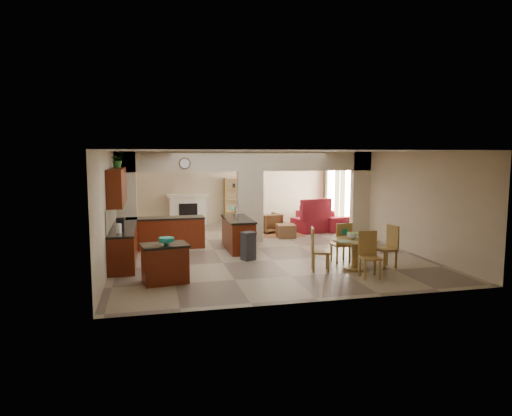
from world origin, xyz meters
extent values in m
plane|color=gray|center=(0.00, 0.00, 0.00)|extent=(10.00, 10.00, 0.00)
plane|color=white|center=(0.00, 0.00, 2.80)|extent=(10.00, 10.00, 0.00)
plane|color=#CCB295|center=(0.00, 5.00, 1.40)|extent=(8.00, 0.00, 8.00)
plane|color=#CCB295|center=(0.00, -5.00, 1.40)|extent=(8.00, 0.00, 8.00)
plane|color=#CCB295|center=(-4.00, 0.00, 1.40)|extent=(0.00, 10.00, 10.00)
plane|color=#CCB295|center=(4.00, 0.00, 1.40)|extent=(0.00, 10.00, 10.00)
cube|color=#CCB295|center=(-3.70, 1.00, 1.40)|extent=(0.60, 0.25, 2.80)
cube|color=#CCB295|center=(0.00, 1.00, 1.10)|extent=(0.80, 0.25, 2.20)
cube|color=#CCB295|center=(3.70, 1.00, 1.40)|extent=(0.60, 0.25, 2.80)
cube|color=#CCB295|center=(0.00, 1.00, 2.50)|extent=(8.00, 0.25, 0.60)
cube|color=#490F08|center=(-3.70, -0.80, 0.43)|extent=(0.60, 3.20, 0.86)
cube|color=black|center=(-3.70, -0.80, 0.89)|extent=(0.62, 3.22, 0.05)
cube|color=tan|center=(-3.98, -0.80, 1.20)|extent=(0.02, 3.20, 0.55)
cube|color=#490F08|center=(-2.60, 0.57, 0.43)|extent=(2.20, 0.60, 0.86)
cube|color=black|center=(-2.60, 0.57, 0.89)|extent=(2.22, 0.62, 0.05)
cube|color=#490F08|center=(-3.82, -0.80, 1.92)|extent=(0.35, 2.40, 0.90)
cube|color=#490F08|center=(-0.60, -0.10, 0.43)|extent=(0.65, 1.80, 0.86)
cube|color=black|center=(-0.60, -0.10, 0.89)|extent=(0.70, 1.85, 0.05)
cube|color=silver|center=(-0.60, -0.95, 0.42)|extent=(0.58, 0.04, 0.70)
cylinder|color=#492318|center=(-2.00, 0.85, 2.45)|extent=(0.34, 0.03, 0.34)
cube|color=brown|center=(1.20, 2.10, 0.01)|extent=(1.60, 1.30, 0.01)
cube|color=beige|center=(-1.60, 4.84, 0.55)|extent=(1.40, 0.28, 1.10)
cube|color=black|center=(-1.60, 4.70, 0.50)|extent=(0.70, 0.04, 0.70)
cube|color=beige|center=(-1.60, 4.82, 1.15)|extent=(1.60, 0.35, 0.10)
cube|color=olive|center=(0.35, 4.82, 0.90)|extent=(1.00, 0.32, 1.80)
cube|color=white|center=(3.97, 2.30, 1.20)|extent=(0.02, 0.90, 1.90)
cube|color=white|center=(3.97, 4.00, 1.20)|extent=(0.02, 0.90, 1.90)
cube|color=white|center=(3.97, 3.15, 1.05)|extent=(0.02, 0.70, 2.10)
cube|color=#3C2018|center=(3.93, 1.70, 1.20)|extent=(0.10, 0.28, 2.30)
cube|color=#3C2018|center=(3.93, 2.90, 1.20)|extent=(0.10, 0.28, 2.30)
cube|color=#3C2018|center=(3.93, 3.40, 1.20)|extent=(0.10, 0.28, 2.30)
cube|color=#3C2018|center=(3.93, 4.60, 1.20)|extent=(0.10, 0.28, 2.30)
cylinder|color=white|center=(1.50, 3.00, 2.56)|extent=(1.00, 1.00, 0.10)
cube|color=#490F08|center=(-2.75, -3.05, 0.39)|extent=(1.00, 0.77, 0.78)
cube|color=black|center=(-2.75, -3.05, 0.81)|extent=(1.05, 0.83, 0.05)
cylinder|color=#159180|center=(-2.71, -3.12, 0.91)|extent=(0.32, 0.32, 0.15)
cube|color=#2C2C2F|center=(-0.59, -1.42, 0.34)|extent=(0.40, 0.37, 0.67)
cylinder|color=olive|center=(1.66, -2.96, 0.70)|extent=(1.06, 1.06, 0.04)
cylinder|color=olive|center=(1.66, -2.96, 0.36)|extent=(0.15, 0.15, 0.68)
cylinder|color=olive|center=(1.66, -2.96, 0.03)|extent=(0.54, 0.54, 0.06)
cylinder|color=#77BC28|center=(1.65, -2.89, 0.80)|extent=(0.31, 0.31, 0.16)
imported|color=maroon|center=(3.30, 3.13, 0.38)|extent=(2.72, 1.46, 0.75)
cube|color=maroon|center=(2.53, 2.33, 0.24)|extent=(1.40, 1.24, 0.48)
imported|color=maroon|center=(1.02, 2.50, 0.34)|extent=(0.92, 0.93, 0.68)
cube|color=maroon|center=(1.31, 1.45, 0.21)|extent=(0.65, 0.65, 0.42)
imported|color=#155017|center=(-3.82, -0.25, 2.58)|extent=(0.47, 0.44, 0.41)
cube|color=olive|center=(1.63, -2.20, 0.45)|extent=(0.43, 0.43, 0.05)
cube|color=olive|center=(1.80, -2.02, 0.22)|extent=(0.04, 0.04, 0.44)
cube|color=olive|center=(1.46, -2.03, 0.22)|extent=(0.04, 0.04, 0.44)
cube|color=olive|center=(1.81, -2.36, 0.22)|extent=(0.04, 0.04, 0.44)
cube|color=olive|center=(1.47, -2.37, 0.22)|extent=(0.04, 0.04, 0.44)
cube|color=olive|center=(1.64, -2.39, 0.75)|extent=(0.42, 0.05, 0.55)
cube|color=#159180|center=(1.64, -2.41, 0.82)|extent=(0.14, 0.01, 0.14)
cube|color=olive|center=(2.46, -2.97, 0.45)|extent=(0.49, 0.49, 0.05)
cube|color=olive|center=(2.26, -2.83, 0.22)|extent=(0.04, 0.04, 0.44)
cube|color=olive|center=(2.32, -3.17, 0.22)|extent=(0.04, 0.04, 0.44)
cube|color=olive|center=(2.60, -2.78, 0.22)|extent=(0.04, 0.04, 0.44)
cube|color=olive|center=(2.66, -3.11, 0.22)|extent=(0.04, 0.04, 0.44)
cube|color=olive|center=(2.65, -2.94, 0.75)|extent=(0.11, 0.42, 0.55)
cube|color=#159180|center=(2.67, -2.94, 0.82)|extent=(0.03, 0.14, 0.14)
cube|color=olive|center=(1.66, -3.72, 0.45)|extent=(0.47, 0.47, 0.05)
cube|color=olive|center=(1.47, -3.87, 0.22)|extent=(0.04, 0.04, 0.44)
cube|color=olive|center=(1.81, -3.91, 0.22)|extent=(0.04, 0.04, 0.44)
cube|color=olive|center=(1.51, -3.53, 0.22)|extent=(0.04, 0.04, 0.44)
cube|color=olive|center=(1.85, -3.58, 0.22)|extent=(0.04, 0.04, 0.44)
cube|color=olive|center=(1.68, -3.53, 0.75)|extent=(0.42, 0.10, 0.55)
cube|color=#159180|center=(1.69, -3.51, 0.82)|extent=(0.14, 0.03, 0.14)
cube|color=olive|center=(0.82, -2.89, 0.45)|extent=(0.52, 0.52, 0.05)
cube|color=olive|center=(0.94, -3.10, 0.22)|extent=(0.04, 0.04, 0.44)
cube|color=olive|center=(1.03, -2.78, 0.22)|extent=(0.04, 0.04, 0.44)
cube|color=olive|center=(0.61, -3.01, 0.22)|extent=(0.04, 0.04, 0.44)
cube|color=olive|center=(0.70, -2.69, 0.22)|extent=(0.04, 0.04, 0.44)
cube|color=olive|center=(0.64, -2.84, 0.75)|extent=(0.15, 0.42, 0.55)
cube|color=#159180|center=(0.61, -2.84, 0.82)|extent=(0.05, 0.14, 0.14)
camera|label=1|loc=(-3.04, -12.72, 2.72)|focal=32.00mm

